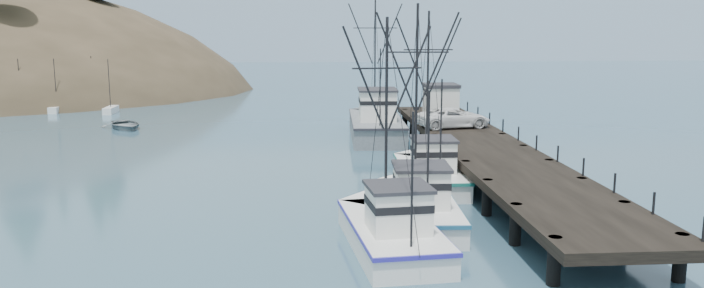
% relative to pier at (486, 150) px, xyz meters
% --- Properties ---
extents(ground, '(400.00, 400.00, 0.00)m').
position_rel_pier_xyz_m(ground, '(-14.00, -16.00, -1.69)').
color(ground, '#2B4C60').
rests_on(ground, ground).
extents(pier, '(6.00, 44.00, 2.00)m').
position_rel_pier_xyz_m(pier, '(0.00, 0.00, 0.00)').
color(pier, black).
rests_on(pier, ground).
extents(distant_ridge, '(360.00, 40.00, 26.00)m').
position_rel_pier_xyz_m(distant_ridge, '(-4.00, 154.00, -1.69)').
color(distant_ridge, '#9EB2C6').
rests_on(distant_ridge, ground).
extents(distant_ridge_far, '(180.00, 25.00, 18.00)m').
position_rel_pier_xyz_m(distant_ridge_far, '(-54.00, 169.00, -1.69)').
color(distant_ridge_far, silver).
rests_on(distant_ridge_far, ground).
extents(moored_sailboats, '(23.39, 17.95, 6.35)m').
position_rel_pier_xyz_m(moored_sailboats, '(-43.62, 41.21, -1.36)').
color(moored_sailboats, white).
rests_on(moored_sailboats, ground).
extents(trawler_near, '(4.27, 11.54, 11.64)m').
position_rel_pier_xyz_m(trawler_near, '(-6.51, -10.54, -0.87)').
color(trawler_near, white).
rests_on(trawler_near, ground).
extents(trawler_mid, '(4.58, 11.03, 10.92)m').
position_rel_pier_xyz_m(trawler_mid, '(-8.48, -14.76, -0.87)').
color(trawler_mid, white).
rests_on(trawler_mid, ground).
extents(trawler_far, '(3.74, 11.07, 11.38)m').
position_rel_pier_xyz_m(trawler_far, '(-4.43, -2.67, -0.87)').
color(trawler_far, white).
rests_on(trawler_far, ground).
extents(work_vessel, '(5.06, 15.22, 12.79)m').
position_rel_pier_xyz_m(work_vessel, '(-5.87, 16.05, -0.46)').
color(work_vessel, slate).
rests_on(work_vessel, ground).
extents(pier_shed, '(3.00, 3.20, 2.80)m').
position_rel_pier_xyz_m(pier_shed, '(0.10, 16.12, 1.73)').
color(pier_shed, silver).
rests_on(pier_shed, pier).
extents(pickup_truck, '(6.23, 3.75, 1.62)m').
position_rel_pier_xyz_m(pickup_truck, '(-0.46, 8.20, 1.12)').
color(pickup_truck, silver).
rests_on(pickup_truck, pier).
extents(motorboat, '(5.92, 6.51, 1.11)m').
position_rel_pier_xyz_m(motorboat, '(-29.90, 22.73, -1.69)').
color(motorboat, slate).
rests_on(motorboat, ground).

